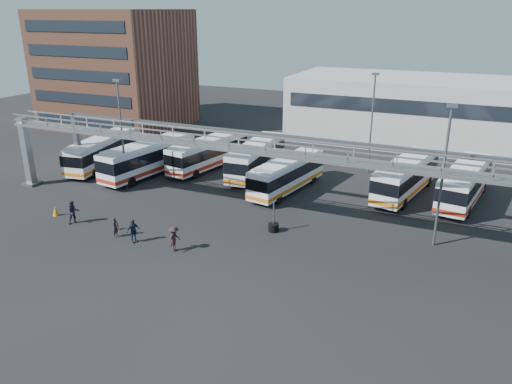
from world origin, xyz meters
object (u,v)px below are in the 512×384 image
at_px(bus_1, 148,157).
at_px(bus_3, 256,157).
at_px(light_pole_mid, 443,170).
at_px(bus_6, 406,176).
at_px(bus_7, 465,182).
at_px(bus_2, 208,152).
at_px(tire_stack, 273,227).
at_px(pedestrian_b, 73,212).
at_px(pedestrian_c, 174,239).
at_px(bus_4, 287,174).
at_px(pedestrian_d, 133,231).
at_px(pedestrian_a, 115,227).
at_px(cone_right, 117,226).
at_px(light_pole_left, 121,129).
at_px(light_pole_back, 372,118).
at_px(bus_0, 101,151).
at_px(cone_left, 55,211).

relative_size(bus_1, bus_3, 1.04).
xyz_separation_m(light_pole_mid, bus_6, (-3.53, 9.85, -3.88)).
bearing_deg(light_pole_mid, bus_7, 81.93).
height_order(bus_2, tire_stack, bus_2).
xyz_separation_m(pedestrian_b, pedestrian_c, (9.93, -0.82, -0.03)).
bearing_deg(bus_4, bus_3, 153.26).
bearing_deg(bus_2, bus_1, -124.88).
xyz_separation_m(bus_3, pedestrian_d, (-1.69, -18.24, -0.96)).
bearing_deg(tire_stack, pedestrian_a, -151.27).
bearing_deg(tire_stack, cone_right, -157.35).
height_order(pedestrian_c, pedestrian_d, pedestrian_c).
distance_m(bus_2, bus_7, 25.30).
distance_m(light_pole_left, pedestrian_c, 15.55).
xyz_separation_m(bus_6, tire_stack, (-7.94, -12.35, -1.45)).
distance_m(bus_1, cone_right, 13.60).
xyz_separation_m(pedestrian_c, cone_right, (-6.04, 1.23, -0.59)).
bearing_deg(bus_6, pedestrian_a, -124.70).
distance_m(light_pole_mid, bus_3, 21.21).
xyz_separation_m(bus_6, pedestrian_d, (-16.55, -18.25, -0.95)).
height_order(light_pole_back, bus_0, light_pole_back).
xyz_separation_m(bus_0, bus_6, (30.95, 4.57, 0.03)).
height_order(light_pole_left, bus_0, light_pole_left).
distance_m(bus_1, bus_2, 6.32).
distance_m(bus_7, pedestrian_b, 33.06).
height_order(bus_1, bus_2, bus_1).
xyz_separation_m(bus_4, cone_left, (-15.33, -13.33, -1.31)).
height_order(bus_0, pedestrian_c, bus_0).
relative_size(light_pole_back, cone_right, 14.89).
bearing_deg(bus_0, bus_7, -1.23).
xyz_separation_m(light_pole_mid, light_pole_back, (-8.00, 15.00, 0.00)).
bearing_deg(pedestrian_b, light_pole_left, 41.75).
xyz_separation_m(light_pole_back, bus_2, (-15.86, -5.47, -3.92)).
bearing_deg(bus_4, bus_7, 23.69).
bearing_deg(bus_6, bus_0, -160.84).
bearing_deg(bus_4, pedestrian_d, -103.35).
height_order(bus_0, bus_4, bus_0).
bearing_deg(bus_3, bus_0, -167.65).
height_order(light_pole_mid, cone_left, light_pole_mid).
xyz_separation_m(light_pole_left, tire_stack, (16.54, -3.50, -5.34)).
height_order(bus_6, pedestrian_c, bus_6).
relative_size(pedestrian_d, cone_right, 2.62).
height_order(bus_2, pedestrian_c, bus_2).
relative_size(bus_4, bus_6, 0.93).
distance_m(light_pole_left, light_pole_mid, 28.02).
bearing_deg(bus_2, tire_stack, -33.79).
height_order(pedestrian_a, tire_stack, tire_stack).
height_order(bus_0, bus_7, bus_7).
xyz_separation_m(light_pole_back, bus_6, (4.47, -5.15, -3.88)).
relative_size(bus_2, bus_4, 1.06).
height_order(light_pole_mid, pedestrian_d, light_pole_mid).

